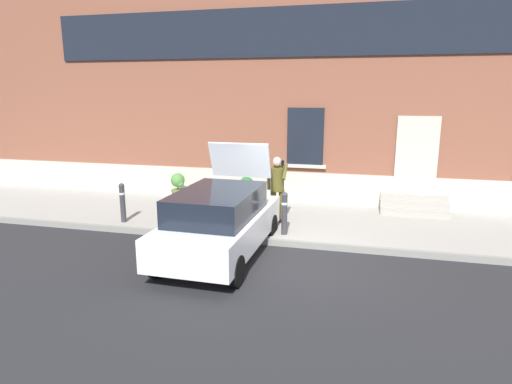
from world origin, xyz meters
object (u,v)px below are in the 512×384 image
object	(u,v)px
hatchback_car_white	(220,221)
bollard_near_person	(284,212)
planter_olive	(178,186)
bollard_far_left	(123,201)
planter_charcoal	(247,190)
person_on_phone	(277,185)

from	to	relation	value
hatchback_car_white	bollard_near_person	bearing A→B (deg)	49.57
hatchback_car_white	planter_olive	bearing A→B (deg)	124.57
bollard_far_left	planter_charcoal	distance (m)	3.70
planter_olive	bollard_near_person	bearing A→B (deg)	-33.63
hatchback_car_white	bollard_far_left	world-z (taller)	hatchback_car_white
hatchback_car_white	bollard_far_left	bearing A→B (deg)	156.57
hatchback_car_white	bollard_far_left	xyz separation A→B (m)	(-3.15, 1.37, -0.09)
hatchback_car_white	bollard_near_person	size ratio (longest dim) A/B	3.93
bollard_far_left	planter_olive	distance (m)	2.62
bollard_far_left	person_on_phone	bearing A→B (deg)	13.41
bollard_far_left	person_on_phone	size ratio (longest dim) A/B	0.60
bollard_far_left	planter_charcoal	size ratio (longest dim) A/B	1.22
hatchback_car_white	planter_charcoal	bearing A→B (deg)	96.67
bollard_near_person	person_on_phone	world-z (taller)	person_on_phone
bollard_near_person	planter_charcoal	xyz separation A→B (m)	(-1.62, 2.54, -0.11)
hatchback_car_white	bollard_near_person	world-z (taller)	hatchback_car_white
person_on_phone	planter_charcoal	size ratio (longest dim) A/B	2.03
bollard_far_left	planter_olive	xyz separation A→B (m)	(0.43, 2.58, -0.11)
bollard_near_person	planter_olive	world-z (taller)	bollard_near_person
planter_charcoal	bollard_far_left	bearing A→B (deg)	-136.68
bollard_near_person	bollard_far_left	xyz separation A→B (m)	(-4.31, 0.00, 0.00)
bollard_near_person	person_on_phone	bearing A→B (deg)	111.28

